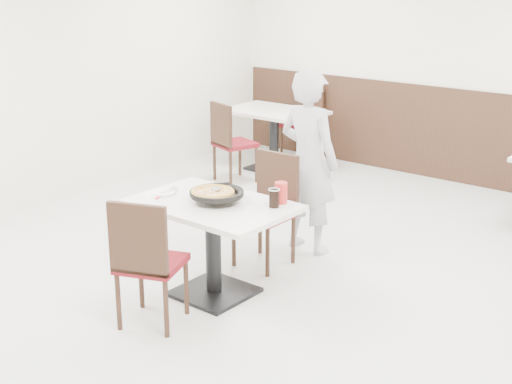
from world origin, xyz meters
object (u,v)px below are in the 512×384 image
Objects in this scene: chair_near at (151,260)px; pizza_pan at (217,197)px; diner_person at (309,162)px; pizza at (213,194)px; main_table at (213,249)px; bg_chair_left_near at (235,142)px; chair_far at (264,212)px; bg_chair_left_far at (301,123)px; side_plate at (163,193)px; red_cup at (281,193)px; bg_table_left at (274,140)px; cola_glass at (274,199)px.

chair_near is 0.71m from pizza_pan.
diner_person is at bearing 66.26° from chair_near.
pizza is 0.20× the size of diner_person.
bg_chair_left_near reaches higher than main_table.
chair_near is 1.30m from chair_far.
bg_chair_left_far is at bearing 116.75° from pizza_pan.
side_plate is at bearing 113.72° from bg_chair_left_far.
chair_near reaches higher than side_plate.
red_cup reaches higher than bg_table_left.
bg_table_left is (-1.81, 3.76, -0.10)m from chair_near.
pizza reaches higher than pizza_pan.
bg_chair_left_far reaches higher than pizza_pan.
cola_glass is (0.42, 0.21, 0.44)m from main_table.
bg_table_left is at bearing 120.26° from main_table.
diner_person is at bearing -46.05° from bg_table_left.
chair_far is (-0.03, 1.30, 0.00)m from chair_near.
bg_chair_left_near is (-1.42, 2.52, -0.28)m from side_plate.
side_plate is (-0.41, 0.53, 0.28)m from chair_near.
bg_chair_left_far is (-1.87, 3.78, 0.10)m from main_table.
red_cup reaches higher than pizza.
bg_chair_left_near is at bearing 99.06° from chair_near.
chair_near reaches higher than red_cup.
bg_chair_left_near is 1.00× the size of bg_chair_left_far.
pizza_pan is 2.68× the size of cola_glass.
red_cup is at bearing -51.68° from bg_table_left.
cola_glass is 4.27m from bg_chair_left_far.
chair_far is 0.63m from diner_person.
diner_person is 2.28m from bg_chair_left_near.
cola_glass is at bearing 23.65° from pizza_pan.
chair_near is 4.76m from bg_chair_left_far.
pizza reaches higher than bg_table_left.
side_plate is 2.91m from bg_chair_left_near.
chair_far is 3.04m from bg_table_left.
side_plate is 4.13m from bg_chair_left_far.
pizza is at bearing 91.76° from diner_person.
bg_chair_left_near is (-1.84, 3.05, 0.00)m from chair_near.
red_cup is at bearing 139.98° from chair_far.
pizza is 2.52× the size of cola_glass.
chair_far is 0.74m from pizza_pan.
chair_far is 0.91m from side_plate.
red_cup is (0.39, 0.28, 0.04)m from pizza_pan.
red_cup is 3.65m from bg_table_left.
diner_person is at bearing 112.78° from red_cup.
diner_person reaches higher than red_cup.
pizza_pan is 0.44m from cola_glass.
bg_chair_left_far is at bearing 116.35° from main_table.
chair_near is at bearing 90.80° from chair_far.
chair_far is 0.70m from red_cup.
chair_near is 0.99m from cola_glass.
cola_glass is 0.11× the size of bg_table_left.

